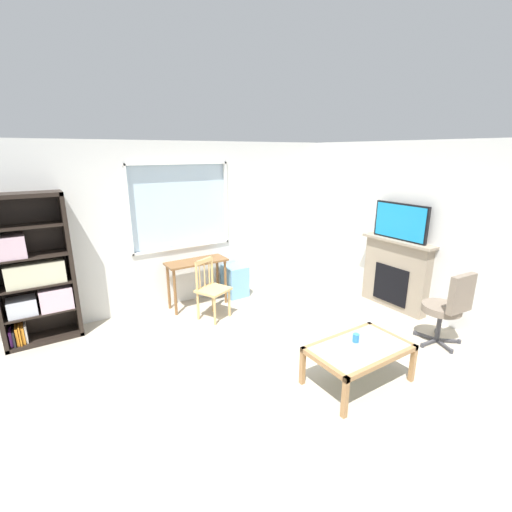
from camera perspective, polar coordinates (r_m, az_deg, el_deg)
The scene contains 12 objects.
ground at distance 4.44m, azimuth 1.33°, elevation -16.83°, with size 6.49×5.65×0.02m, color #B2A893.
wall_back_with_window at distance 5.90m, azimuth -11.33°, elevation 4.54°, with size 5.49×0.15×2.57m.
wall_right at distance 5.89m, azimuth 24.66°, elevation 3.73°, with size 0.12×4.85×2.57m, color silver.
bookshelf at distance 5.37m, azimuth -31.85°, elevation -2.65°, with size 0.90×0.38×1.94m.
desk_under_window at distance 5.76m, azimuth -9.37°, elevation -2.10°, with size 0.96×0.38×0.76m.
wooden_chair at distance 5.37m, azimuth -7.10°, elevation -5.13°, with size 0.54×0.53×0.90m.
plastic_drawer_unit at distance 6.22m, azimuth -3.37°, elevation -3.93°, with size 0.35×0.40×0.53m, color #72ADDB.
fireplace at distance 6.07m, azimuth 21.22°, elevation -2.63°, with size 0.26×1.19×1.11m.
tv at distance 5.86m, azimuth 21.95°, elevation 5.07°, with size 0.06×0.89×0.56m.
office_chair at distance 5.15m, azimuth 28.23°, elevation -6.92°, with size 0.57×0.58×1.00m.
coffee_table at distance 4.09m, azimuth 16.05°, elevation -14.32°, with size 1.08×0.66×0.43m.
sippy_cup at distance 4.12m, azimuth 15.56°, elevation -12.38°, with size 0.07×0.07×0.09m, color #337FD6.
Camera 1 is at (-2.10, -3.07, 2.42)m, focal length 25.22 mm.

